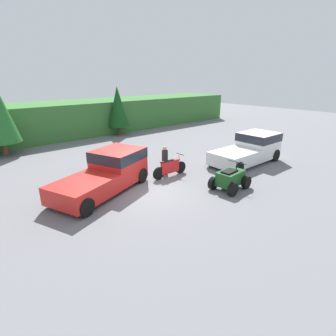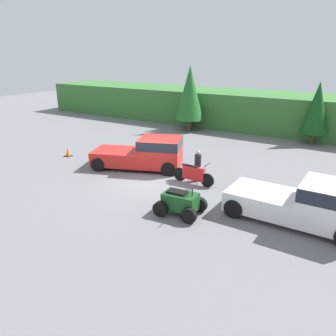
% 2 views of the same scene
% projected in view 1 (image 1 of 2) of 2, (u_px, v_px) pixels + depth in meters
% --- Properties ---
extents(ground_plane, '(80.00, 80.00, 0.00)m').
position_uv_depth(ground_plane, '(150.00, 192.00, 12.77)').
color(ground_plane, slate).
extents(hillside_backdrop, '(44.00, 6.00, 3.05)m').
position_uv_depth(hillside_backdrop, '(41.00, 121.00, 23.62)').
color(hillside_backdrop, '#387033').
rests_on(hillside_backdrop, ground_plane).
extents(tree_mid_right, '(1.98, 1.98, 4.50)m').
position_uv_depth(tree_mid_right, '(118.00, 107.00, 24.51)').
color(tree_mid_right, brown).
rests_on(tree_mid_right, ground_plane).
extents(pickup_truck_red, '(5.48, 3.77, 1.83)m').
position_uv_depth(pickup_truck_red, '(108.00, 171.00, 12.82)').
color(pickup_truck_red, red).
rests_on(pickup_truck_red, ground_plane).
extents(pickup_truck_second, '(5.15, 2.29, 1.83)m').
position_uv_depth(pickup_truck_second, '(251.00, 148.00, 16.96)').
color(pickup_truck_second, white).
rests_on(pickup_truck_second, ground_plane).
extents(dirt_bike, '(2.31, 0.60, 1.18)m').
position_uv_depth(dirt_bike, '(170.00, 168.00, 14.58)').
color(dirt_bike, black).
rests_on(dirt_bike, ground_plane).
extents(quad_atv, '(2.00, 1.45, 1.29)m').
position_uv_depth(quad_atv, '(230.00, 179.00, 12.95)').
color(quad_atv, black).
rests_on(quad_atv, ground_plane).
extents(rider_person, '(0.40, 0.40, 1.67)m').
position_uv_depth(rider_person, '(165.00, 159.00, 14.78)').
color(rider_person, navy).
rests_on(rider_person, ground_plane).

